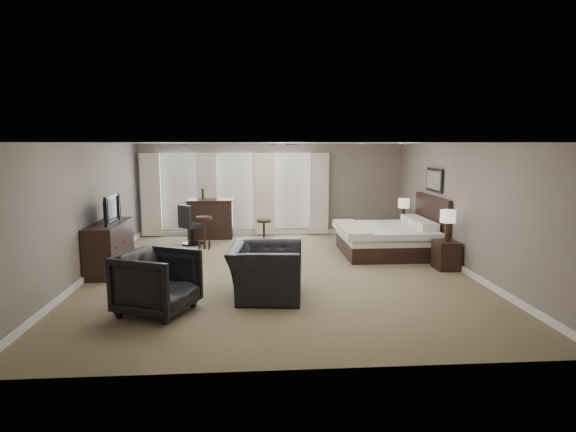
{
  "coord_description": "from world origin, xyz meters",
  "views": [
    {
      "loc": [
        -0.53,
        -9.45,
        2.58
      ],
      "look_at": [
        0.2,
        0.4,
        1.1
      ],
      "focal_mm": 30.0,
      "sensor_mm": 36.0,
      "label": 1
    }
  ],
  "objects": [
    {
      "name": "dresser",
      "position": [
        -3.45,
        0.37,
        0.5
      ],
      "size": [
        0.56,
        1.72,
        1.0
      ],
      "primitive_type": "cube",
      "color": "black",
      "rests_on": "ground"
    },
    {
      "name": "window_bay",
      "position": [
        -1.0,
        4.11,
        1.2
      ],
      "size": [
        5.25,
        0.2,
        2.3
      ],
      "color": "silver",
      "rests_on": "room"
    },
    {
      "name": "bed",
      "position": [
        2.58,
        1.48,
        0.69
      ],
      "size": [
        2.16,
        2.07,
        1.38
      ],
      "primitive_type": "cube",
      "color": "silver",
      "rests_on": "ground"
    },
    {
      "name": "room",
      "position": [
        0.0,
        0.0,
        1.3
      ],
      "size": [
        7.6,
        8.6,
        2.64
      ],
      "color": "brown",
      "rests_on": "ground"
    },
    {
      "name": "bar_counter",
      "position": [
        -1.7,
        3.77,
        0.54
      ],
      "size": [
        1.25,
        0.65,
        1.09
      ],
      "primitive_type": "cube",
      "color": "black",
      "rests_on": "ground"
    },
    {
      "name": "wall_art",
      "position": [
        3.7,
        1.48,
        1.75
      ],
      "size": [
        0.04,
        0.96,
        0.56
      ],
      "primitive_type": "cube",
      "color": "slate",
      "rests_on": "room"
    },
    {
      "name": "lamp_far",
      "position": [
        3.47,
        2.93,
        0.84
      ],
      "size": [
        0.3,
        0.3,
        0.62
      ],
      "primitive_type": "cube",
      "color": "beige",
      "rests_on": "nightstand_far"
    },
    {
      "name": "bar_stool_left",
      "position": [
        -1.74,
        2.36,
        0.41
      ],
      "size": [
        0.51,
        0.51,
        0.82
      ],
      "primitive_type": "cube",
      "rotation": [
        0.0,
        0.0,
        0.4
      ],
      "color": "black",
      "rests_on": "ground"
    },
    {
      "name": "bar_stool_right",
      "position": [
        -0.26,
        2.19,
        0.37
      ],
      "size": [
        0.36,
        0.36,
        0.75
      ],
      "primitive_type": "cube",
      "rotation": [
        0.0,
        0.0,
        -0.02
      ],
      "color": "black",
      "rests_on": "ground"
    },
    {
      "name": "armchair_near",
      "position": [
        -0.32,
        -1.51,
        0.6
      ],
      "size": [
        1.04,
        1.46,
        1.2
      ],
      "primitive_type": "imported",
      "rotation": [
        0.0,
        0.0,
        1.46
      ],
      "color": "black",
      "rests_on": "ground"
    },
    {
      "name": "armchair_far",
      "position": [
        -2.0,
        -2.19,
        0.53
      ],
      "size": [
        1.29,
        1.32,
        1.06
      ],
      "primitive_type": "imported",
      "rotation": [
        0.0,
        0.0,
        1.17
      ],
      "color": "black",
      "rests_on": "ground"
    },
    {
      "name": "lamp_near",
      "position": [
        3.47,
        0.03,
        0.92
      ],
      "size": [
        0.31,
        0.31,
        0.65
      ],
      "primitive_type": "cube",
      "color": "beige",
      "rests_on": "nightstand_near"
    },
    {
      "name": "nightstand_far",
      "position": [
        3.47,
        2.93,
        0.27
      ],
      "size": [
        0.4,
        0.49,
        0.53
      ],
      "primitive_type": "cube",
      "color": "black",
      "rests_on": "ground"
    },
    {
      "name": "desk_chair",
      "position": [
        -2.11,
        2.93,
        0.53
      ],
      "size": [
        0.76,
        0.76,
        1.05
      ],
      "primitive_type": "cube",
      "rotation": [
        0.0,
        0.0,
        2.37
      ],
      "color": "black",
      "rests_on": "ground"
    },
    {
      "name": "tv",
      "position": [
        -3.45,
        0.37,
        1.07
      ],
      "size": [
        0.57,
        1.0,
        0.13
      ],
      "primitive_type": "imported",
      "rotation": [
        0.0,
        0.0,
        1.57
      ],
      "color": "black",
      "rests_on": "dresser"
    },
    {
      "name": "nightstand_near",
      "position": [
        3.47,
        0.03,
        0.3
      ],
      "size": [
        0.45,
        0.55,
        0.59
      ],
      "primitive_type": "cube",
      "color": "black",
      "rests_on": "ground"
    }
  ]
}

